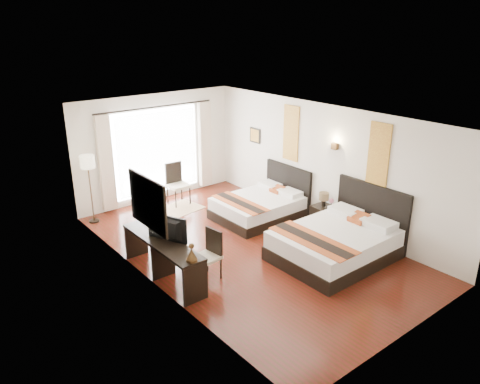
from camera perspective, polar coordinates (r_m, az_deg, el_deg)
floor at (r=9.99m, az=0.96°, el=-6.80°), size 4.50×7.50×0.01m
ceiling at (r=9.06m, az=1.06°, el=9.13°), size 4.50×7.50×0.02m
wall_headboard at (r=10.93m, az=10.11°, el=3.27°), size 0.01×7.50×2.80m
wall_desk at (r=8.27m, az=-11.05°, el=-2.45°), size 0.01×7.50×2.80m
wall_window at (r=12.41m, az=-10.16°, el=5.31°), size 4.50×0.01×2.80m
wall_entry at (r=7.20m, az=20.58°, el=-7.01°), size 4.50×0.01×2.80m
window_glass at (r=12.43m, az=-10.10°, el=4.86°), size 2.40×0.02×2.20m
sheer_curtain at (r=12.37m, az=-9.96°, el=4.80°), size 2.30×0.02×2.10m
drape_left at (r=11.75m, az=-16.03°, el=3.37°), size 0.35×0.14×2.35m
drape_right at (r=13.08m, az=-4.31°, el=5.80°), size 0.35×0.14×2.35m
art_panel_near at (r=9.92m, az=16.53°, el=4.29°), size 0.03×0.50×1.35m
art_panel_far at (r=11.48m, az=6.23°, el=7.13°), size 0.03×0.50×1.35m
wall_sconce at (r=10.54m, az=11.48°, el=5.48°), size 0.10×0.14×0.14m
mirror_frame at (r=8.28m, az=-11.20°, el=-1.31°), size 0.04×1.25×0.95m
mirror_glass at (r=8.29m, az=-11.05°, el=-1.27°), size 0.01×1.12×0.82m
bed_near at (r=9.65m, az=11.78°, el=-5.97°), size 2.35×1.83×1.33m
bed_far at (r=11.36m, az=2.54°, el=-1.66°), size 2.03×1.58×1.14m
nightstand at (r=10.94m, az=10.24°, el=-3.07°), size 0.45×0.55×0.53m
table_lamp at (r=10.78m, az=10.18°, el=-0.66°), size 0.23×0.23×0.36m
vase at (r=10.76m, az=11.02°, el=-1.81°), size 0.16×0.16×0.13m
console_desk at (r=8.87m, az=-9.36°, el=-8.02°), size 0.50×2.20×0.76m
television at (r=8.54m, az=-9.22°, el=-4.53°), size 0.44×0.81×0.48m
bronze_figurine at (r=7.86m, az=-5.91°, el=-7.46°), size 0.21×0.21×0.29m
desk_chair at (r=8.77m, az=-3.98°, el=-8.78°), size 0.49×0.49×0.95m
floor_lamp at (r=11.28m, az=-18.06°, el=3.00°), size 0.33×0.33×1.64m
side_table at (r=11.79m, az=-11.79°, el=-1.10°), size 0.57×0.57×0.66m
fruit_bowl at (r=11.70m, az=-11.81°, el=0.60°), size 0.27×0.27×0.06m
window_chair at (r=12.28m, az=-7.55°, el=0.04°), size 0.51×0.51×1.08m
jute_rug at (r=11.98m, az=-7.70°, el=-2.16°), size 1.37×1.03×0.01m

